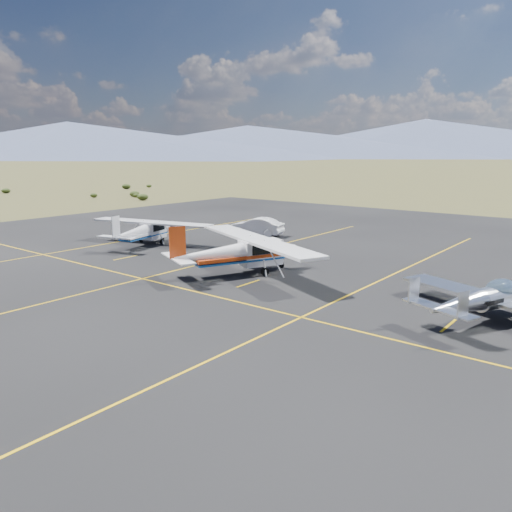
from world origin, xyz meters
TOP-DOWN VIEW (x-y plane):
  - ground at (0.00, 0.00)m, footprint 1600.00×1600.00m
  - apron at (0.00, 7.00)m, footprint 72.00×72.00m
  - aircraft_low_wing at (-1.24, -4.61)m, footprint 7.18×9.66m
  - aircraft_cessna at (-1.59, 9.36)m, footprint 9.04×12.01m
  - aircraft_plain at (0.86, 21.18)m, footprint 6.90×10.54m
  - sedan at (9.97, 17.16)m, footprint 2.73×4.95m

SIDE VIEW (x-z plane):
  - ground at x=0.00m, z-range 0.00..0.00m
  - apron at x=0.00m, z-range -0.01..0.01m
  - sedan at x=9.97m, z-range 0.01..1.56m
  - aircraft_low_wing at x=-1.24m, z-range -0.05..2.08m
  - aircraft_plain at x=0.86m, z-range -0.15..2.53m
  - aircraft_cessna at x=-1.59m, z-range -0.18..2.97m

